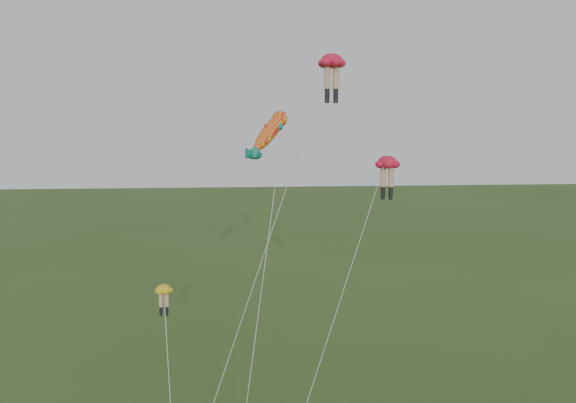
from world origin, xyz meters
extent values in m
ellipsoid|color=red|center=(5.08, 9.06, 19.00)|extent=(1.77, 1.77, 0.84)
cylinder|color=tan|center=(4.82, 9.04, 18.01)|extent=(0.37, 0.37, 1.28)
cylinder|color=black|center=(4.82, 9.04, 17.05)|extent=(0.29, 0.29, 0.64)
cube|color=black|center=(4.82, 9.04, 16.64)|extent=(0.23, 0.38, 0.19)
cylinder|color=tan|center=(5.33, 9.07, 18.01)|extent=(0.37, 0.37, 1.28)
cylinder|color=black|center=(5.33, 9.07, 17.05)|extent=(0.29, 0.29, 0.64)
cube|color=black|center=(5.33, 9.07, 16.64)|extent=(0.23, 0.38, 0.19)
cylinder|color=silver|center=(1.15, 4.42, 9.81)|extent=(7.89, 9.32, 19.20)
ellipsoid|color=red|center=(7.75, 6.36, 13.20)|extent=(1.88, 1.88, 0.71)
cylinder|color=tan|center=(7.55, 6.45, 12.36)|extent=(0.32, 0.32, 1.08)
cylinder|color=black|center=(7.55, 6.45, 11.55)|extent=(0.25, 0.25, 0.54)
cube|color=black|center=(7.55, 6.45, 11.20)|extent=(0.29, 0.36, 0.16)
cylinder|color=tan|center=(7.94, 6.28, 12.36)|extent=(0.32, 0.32, 1.08)
cylinder|color=black|center=(7.94, 6.28, 11.55)|extent=(0.25, 0.25, 0.54)
cube|color=black|center=(7.94, 6.28, 11.20)|extent=(0.29, 0.36, 0.16)
cylinder|color=silver|center=(4.41, 2.15, 6.88)|extent=(6.71, 8.47, 13.34)
ellipsoid|color=gold|center=(-4.11, 0.06, 7.89)|extent=(0.93, 0.93, 0.42)
cylinder|color=tan|center=(-4.24, 0.05, 7.40)|extent=(0.18, 0.18, 0.63)
cylinder|color=black|center=(-4.24, 0.05, 6.93)|extent=(0.14, 0.14, 0.32)
cube|color=black|center=(-4.24, 0.05, 6.72)|extent=(0.13, 0.20, 0.09)
cylinder|color=tan|center=(-3.98, 0.08, 7.40)|extent=(0.18, 0.18, 0.63)
cylinder|color=black|center=(-3.98, 0.08, 6.93)|extent=(0.14, 0.14, 0.32)
cube|color=black|center=(-3.98, 0.08, 6.72)|extent=(0.13, 0.20, 0.09)
cylinder|color=silver|center=(-3.82, -1.56, 4.16)|extent=(0.62, 3.28, 7.88)
ellipsoid|color=orange|center=(1.16, 5.40, 14.92)|extent=(2.78, 3.00, 2.73)
sphere|color=orange|center=(1.16, 5.40, 14.92)|extent=(1.51, 1.54, 1.26)
cone|color=#117464|center=(1.16, 5.40, 14.92)|extent=(1.29, 1.34, 1.22)
cone|color=#117464|center=(1.16, 5.40, 14.92)|extent=(1.29, 1.34, 1.22)
cone|color=#117464|center=(1.16, 5.40, 14.92)|extent=(0.73, 0.75, 0.68)
cone|color=#117464|center=(1.16, 5.40, 14.92)|extent=(0.73, 0.75, 0.68)
cone|color=red|center=(1.16, 5.40, 14.92)|extent=(0.76, 0.78, 0.66)
cylinder|color=silver|center=(0.06, 1.30, 7.57)|extent=(2.24, 8.24, 14.72)
camera|label=1|loc=(-1.82, -28.31, 14.75)|focal=40.00mm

